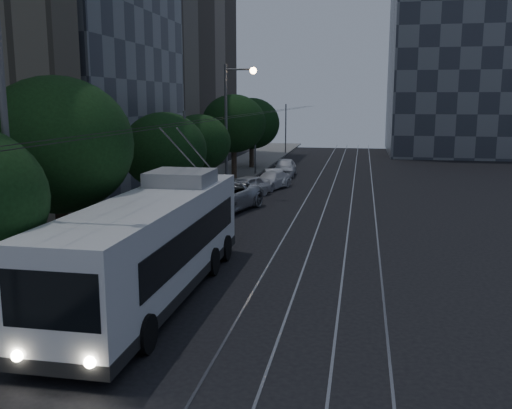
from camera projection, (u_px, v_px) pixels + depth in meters
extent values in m
plane|color=black|center=(246.00, 290.00, 20.01)|extent=(120.00, 120.00, 0.00)
cube|color=slate|center=(199.00, 192.00, 40.67)|extent=(5.00, 90.00, 0.15)
cube|color=gray|center=(308.00, 196.00, 39.29)|extent=(0.08, 90.00, 0.02)
cube|color=gray|center=(329.00, 197.00, 39.03)|extent=(0.08, 90.00, 0.02)
cube|color=gray|center=(352.00, 197.00, 38.75)|extent=(0.08, 90.00, 0.02)
cube|color=gray|center=(374.00, 198.00, 38.49)|extent=(0.08, 90.00, 0.02)
cylinder|color=black|center=(249.00, 114.00, 39.01)|extent=(0.02, 90.00, 0.02)
cylinder|color=black|center=(259.00, 114.00, 38.88)|extent=(0.02, 90.00, 0.02)
cylinder|color=#5C5C5F|center=(185.00, 168.00, 30.08)|extent=(0.14, 0.14, 6.00)
cylinder|color=#5C5C5F|center=(255.00, 141.00, 49.41)|extent=(0.14, 0.14, 6.00)
cylinder|color=#5C5C5F|center=(286.00, 129.00, 68.74)|extent=(0.14, 0.14, 6.00)
cube|color=#323740|center=(54.00, 11.00, 42.32)|extent=(14.00, 18.00, 26.00)
cube|color=gray|center=(150.00, 0.00, 60.92)|extent=(14.00, 22.00, 34.00)
cube|color=#323740|center=(486.00, 53.00, 67.74)|extent=(22.00, 18.00, 24.00)
cube|color=white|center=(152.00, 244.00, 18.91)|extent=(2.72, 12.73, 3.02)
cube|color=black|center=(154.00, 283.00, 19.15)|extent=(2.76, 12.77, 0.37)
cube|color=black|center=(158.00, 236.00, 19.39)|extent=(2.77, 10.08, 1.11)
cube|color=black|center=(50.00, 300.00, 12.73)|extent=(2.40, 0.08, 1.38)
cube|color=black|center=(204.00, 203.00, 24.98)|extent=(2.20, 0.08, 1.06)
cube|color=#25E237|center=(47.00, 259.00, 12.56)|extent=(1.70, 0.06, 0.34)
cube|color=gray|center=(181.00, 178.00, 21.66)|extent=(2.31, 2.34, 0.53)
sphere|color=white|center=(17.00, 356.00, 13.10)|extent=(0.28, 0.28, 0.28)
sphere|color=white|center=(90.00, 362.00, 12.77)|extent=(0.28, 0.28, 0.28)
cylinder|color=#5C5C5F|center=(181.00, 152.00, 22.63)|extent=(0.06, 4.80, 2.16)
cylinder|color=#5C5C5F|center=(197.00, 152.00, 22.51)|extent=(0.06, 4.80, 2.16)
cylinder|color=black|center=(55.00, 327.00, 15.45)|extent=(0.32, 1.06, 1.06)
cylinder|color=black|center=(146.00, 334.00, 14.98)|extent=(0.32, 1.06, 1.06)
cylinder|color=black|center=(148.00, 258.00, 22.09)|extent=(0.32, 1.06, 1.06)
cylinder|color=black|center=(213.00, 262.00, 21.62)|extent=(0.32, 1.06, 1.06)
cylinder|color=black|center=(165.00, 245.00, 24.06)|extent=(0.32, 1.06, 1.06)
cylinder|color=black|center=(225.00, 248.00, 23.59)|extent=(0.32, 1.06, 1.06)
imported|color=#BABCC3|center=(220.00, 197.00, 33.66)|extent=(4.59, 7.07, 1.81)
imported|color=silver|center=(245.00, 187.00, 38.74)|extent=(3.36, 4.61, 1.46)
imported|color=silver|center=(271.00, 180.00, 42.46)|extent=(3.10, 4.69, 1.26)
imported|color=#B0B0B4|center=(274.00, 177.00, 44.08)|extent=(2.33, 4.02, 1.25)
imported|color=silver|center=(285.00, 167.00, 49.52)|extent=(1.98, 4.53, 1.52)
cylinder|color=#31231B|center=(63.00, 240.00, 21.17)|extent=(0.44, 0.44, 2.91)
ellipsoid|color=black|center=(57.00, 145.00, 20.53)|extent=(5.49, 5.49, 4.94)
cylinder|color=#31231B|center=(166.00, 202.00, 30.79)|extent=(0.44, 0.44, 2.20)
ellipsoid|color=black|center=(164.00, 151.00, 30.28)|extent=(4.52, 4.52, 4.07)
cylinder|color=#31231B|center=(200.00, 184.00, 37.35)|extent=(0.44, 0.44, 2.27)
ellipsoid|color=black|center=(199.00, 143.00, 36.86)|extent=(4.09, 4.09, 3.69)
cylinder|color=#31231B|center=(234.00, 164.00, 46.98)|extent=(0.44, 0.44, 2.67)
ellipsoid|color=black|center=(234.00, 124.00, 46.38)|extent=(5.24, 5.24, 4.71)
cylinder|color=#31231B|center=(252.00, 157.00, 54.63)|extent=(0.44, 0.44, 2.30)
ellipsoid|color=black|center=(252.00, 123.00, 54.05)|extent=(5.35, 5.35, 4.81)
cylinder|color=#5C5C5F|center=(6.00, 143.00, 15.68)|extent=(0.20, 0.20, 10.81)
cylinder|color=#5C5C5F|center=(226.00, 132.00, 38.34)|extent=(0.20, 0.20, 8.87)
cylinder|color=#5C5C5F|center=(240.00, 69.00, 37.42)|extent=(1.95, 0.12, 0.12)
sphere|color=#E6B47E|center=(253.00, 71.00, 37.28)|extent=(0.44, 0.44, 0.44)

